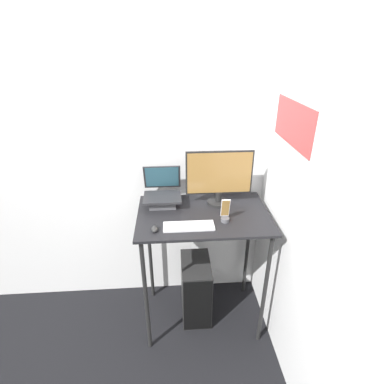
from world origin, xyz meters
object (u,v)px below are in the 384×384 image
keyboard (189,226)px  mouse (155,229)px  monitor (219,178)px  computer_tower (196,289)px  cell_phone (225,214)px  laptop (162,195)px

keyboard → mouse: size_ratio=4.96×
keyboard → monitor: bearing=52.2°
computer_tower → monitor: bearing=31.4°
monitor → computer_tower: 1.01m
cell_phone → computer_tower: (-0.19, 0.15, -0.83)m
mouse → computer_tower: 0.88m
monitor → laptop: bearing=177.5°
monitor → cell_phone: size_ratio=2.91×
monitor → keyboard: (-0.25, -0.32, -0.21)m
cell_phone → laptop: bearing=147.6°
monitor → mouse: monitor is taller
mouse → cell_phone: bearing=10.5°
laptop → mouse: bearing=-97.5°
cell_phone → computer_tower: cell_phone is taller
monitor → keyboard: bearing=-127.8°
mouse → computer_tower: size_ratio=0.13×
keyboard → laptop: bearing=118.0°
keyboard → cell_phone: (0.26, 0.06, 0.05)m
monitor → keyboard: size_ratio=1.45×
computer_tower → cell_phone: bearing=-38.5°
keyboard → mouse: 0.23m
monitor → mouse: 0.62m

